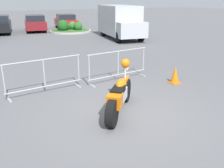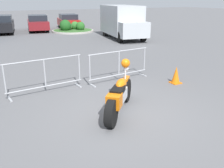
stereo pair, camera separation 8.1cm
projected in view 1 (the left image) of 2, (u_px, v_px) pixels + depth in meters
name	position (u px, v px, depth m)	size (l,w,h in m)	color
ground_plane	(123.00, 112.00, 6.44)	(120.00, 120.00, 0.00)	#5B5B5E
motorcycle	(120.00, 95.00, 6.31)	(1.65, 1.75, 1.26)	black
crowd_barrier_near	(44.00, 75.00, 7.62)	(2.43, 0.64, 1.07)	#9EA0A5
crowd_barrier_far	(118.00, 65.00, 8.81)	(2.43, 0.64, 1.07)	#9EA0A5
delivery_van	(120.00, 21.00, 18.01)	(2.77, 5.26, 2.31)	#B2B7BC
parked_car_maroon	(35.00, 23.00, 22.17)	(2.31, 4.34, 1.40)	maroon
parked_car_red	(66.00, 21.00, 23.86)	(2.26, 4.24, 1.37)	#B21E19
planter_island	(69.00, 28.00, 21.84)	(3.62, 3.62, 1.05)	#ADA89E
traffic_cone	(175.00, 75.00, 8.61)	(0.34, 0.34, 0.59)	orange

